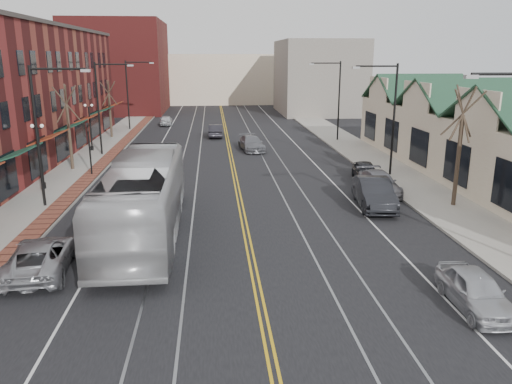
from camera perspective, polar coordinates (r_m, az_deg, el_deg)
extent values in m
plane|color=black|center=(15.74, 1.65, -17.95)|extent=(160.00, 160.00, 0.00)
cube|color=gray|center=(35.72, -21.82, 0.30)|extent=(4.00, 120.00, 0.15)
cube|color=gray|center=(36.76, 16.82, 1.15)|extent=(4.00, 120.00, 0.15)
cube|color=beige|center=(38.95, 25.32, 4.45)|extent=(8.00, 36.00, 4.60)
cube|color=maroon|center=(84.33, -15.31, 13.64)|extent=(14.00, 18.00, 14.00)
cube|color=beige|center=(98.18, -4.20, 12.81)|extent=(22.00, 14.00, 9.00)
cube|color=slate|center=(79.88, 7.14, 12.91)|extent=(12.00, 16.00, 11.00)
cylinder|color=black|center=(31.04, -23.72, 5.70)|extent=(0.16, 0.16, 8.00)
cylinder|color=black|center=(30.28, -21.74, 12.94)|extent=(3.00, 0.12, 0.12)
cube|color=#999999|center=(29.90, -18.90, 12.99)|extent=(0.50, 0.25, 0.15)
cylinder|color=black|center=(46.37, -17.57, 9.03)|extent=(0.16, 0.16, 8.00)
cylinder|color=black|center=(45.86, -16.08, 13.85)|extent=(3.00, 0.12, 0.12)
cube|color=#999999|center=(45.61, -14.17, 13.85)|extent=(0.50, 0.25, 0.15)
cylinder|color=black|center=(62.04, -14.46, 10.66)|extent=(0.16, 0.16, 8.00)
cylinder|color=black|center=(61.66, -13.29, 14.24)|extent=(3.00, 0.12, 0.12)
cube|color=#999999|center=(61.47, -11.85, 14.23)|extent=(0.50, 0.25, 0.15)
cylinder|color=black|center=(22.33, 26.85, 11.95)|extent=(3.00, 0.12, 0.12)
cube|color=#999999|center=(21.59, 23.36, 12.00)|extent=(0.50, 0.25, 0.15)
cylinder|color=black|center=(37.70, 15.47, 7.90)|extent=(0.16, 0.16, 8.00)
cylinder|color=black|center=(36.95, 13.65, 13.81)|extent=(3.00, 0.12, 0.12)
cube|color=#999999|center=(36.50, 11.34, 13.76)|extent=(0.50, 0.25, 0.15)
cylinder|color=black|center=(52.91, 9.46, 10.21)|extent=(0.16, 0.16, 8.00)
cylinder|color=black|center=(52.38, 8.00, 14.38)|extent=(3.00, 0.12, 0.12)
cube|color=#999999|center=(52.07, 6.34, 14.32)|extent=(0.50, 0.25, 0.15)
cylinder|color=black|center=(35.89, -23.08, 0.69)|extent=(0.28, 0.28, 0.40)
cylinder|color=black|center=(35.52, -23.38, 3.50)|extent=(0.14, 0.14, 4.00)
cube|color=black|center=(35.21, -23.73, 6.69)|extent=(0.60, 0.06, 0.06)
sphere|color=white|center=(35.29, -24.22, 6.90)|extent=(0.24, 0.24, 0.24)
sphere|color=white|center=(35.10, -23.28, 6.96)|extent=(0.24, 0.24, 0.24)
cylinder|color=black|center=(49.10, -18.22, 4.80)|extent=(0.28, 0.28, 0.40)
cylinder|color=black|center=(48.82, -18.40, 6.87)|extent=(0.14, 0.14, 4.00)
cube|color=black|center=(48.60, -18.59, 9.20)|extent=(0.60, 0.06, 0.06)
sphere|color=white|center=(48.66, -18.96, 9.35)|extent=(0.24, 0.24, 0.24)
sphere|color=white|center=(48.52, -18.26, 9.40)|extent=(0.24, 0.24, 0.24)
cylinder|color=#382B21|center=(41.02, -20.51, 5.86)|extent=(0.24, 0.24, 4.90)
cylinder|color=#382B21|center=(40.72, -20.85, 9.39)|extent=(0.58, 1.37, 2.90)
cylinder|color=#382B21|center=(40.72, -20.85, 9.39)|extent=(1.60, 0.66, 2.78)
cylinder|color=#382B21|center=(40.72, -20.85, 9.39)|extent=(0.53, 1.23, 2.96)
cylinder|color=#382B21|center=(40.72, -20.85, 9.39)|extent=(1.69, 1.03, 2.64)
cylinder|color=#382B21|center=(40.72, -20.85, 9.39)|extent=(1.78, 1.29, 2.48)
cylinder|color=#382B21|center=(56.49, -16.31, 8.36)|extent=(0.24, 0.24, 4.55)
cylinder|color=#382B21|center=(56.28, -16.50, 10.75)|extent=(0.55, 1.28, 2.69)
cylinder|color=#382B21|center=(56.28, -16.50, 10.75)|extent=(1.49, 0.62, 2.58)
cylinder|color=#382B21|center=(56.28, -16.50, 10.75)|extent=(0.50, 1.15, 2.75)
cylinder|color=#382B21|center=(56.28, -16.50, 10.75)|extent=(1.57, 0.97, 2.45)
cylinder|color=#382B21|center=(56.28, -16.50, 10.75)|extent=(1.66, 1.20, 2.30)
cylinder|color=#382B21|center=(31.07, 22.07, 3.29)|extent=(0.24, 0.24, 5.25)
cylinder|color=#382B21|center=(30.68, 22.58, 8.27)|extent=(0.61, 1.46, 3.10)
cylinder|color=#382B21|center=(30.68, 22.58, 8.27)|extent=(1.70, 0.70, 2.97)
cylinder|color=#382B21|center=(30.68, 22.58, 8.27)|extent=(0.56, 1.31, 3.17)
cylinder|color=#382B21|center=(30.68, 22.58, 8.27)|extent=(1.80, 1.10, 2.82)
cylinder|color=#382B21|center=(30.68, 22.58, 8.27)|extent=(1.90, 1.37, 2.65)
cylinder|color=black|center=(38.77, -18.44, 4.27)|extent=(0.12, 0.12, 3.20)
imported|color=black|center=(38.50, -18.66, 6.82)|extent=(0.18, 0.15, 0.90)
imported|color=#BBBBBD|center=(24.99, -12.69, -0.70)|extent=(3.31, 13.74, 3.82)
imported|color=#9A9BA1|center=(22.36, -23.43, -6.80)|extent=(2.86, 5.28, 1.41)
imported|color=#B1B2B8|center=(19.43, 23.80, -10.26)|extent=(1.71, 4.03, 1.36)
imported|color=black|center=(30.04, 13.34, -0.13)|extent=(2.39, 5.40, 1.72)
imported|color=slate|center=(33.31, 13.86, 1.03)|extent=(1.97, 4.77, 1.38)
imported|color=black|center=(36.59, 12.39, 2.34)|extent=(2.05, 4.06, 1.33)
imported|color=#242328|center=(55.40, -4.63, 6.99)|extent=(1.56, 4.27, 1.40)
imported|color=slate|center=(47.17, -0.52, 5.58)|extent=(2.52, 4.95, 1.38)
imported|color=silver|center=(65.85, -10.24, 8.07)|extent=(1.67, 3.86, 1.30)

